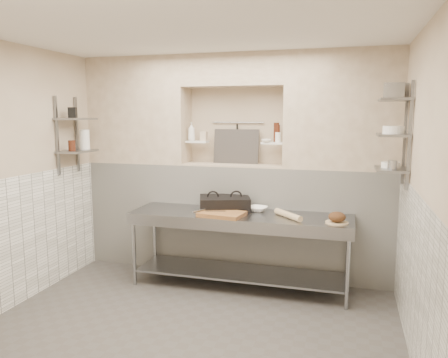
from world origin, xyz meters
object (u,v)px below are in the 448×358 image
(panini_press, at_px, (225,203))
(jug_left, at_px, (85,139))
(prep_table, at_px, (239,235))
(rolling_pin, at_px, (288,215))
(bowl_alcove, at_px, (266,141))
(bread_loaf, at_px, (337,217))
(cutting_board, at_px, (222,214))
(mixing_bowl, at_px, (258,209))
(bottle_soap, at_px, (192,132))

(panini_press, height_order, jug_left, jug_left)
(prep_table, height_order, rolling_pin, rolling_pin)
(jug_left, bearing_deg, bowl_alcove, 12.02)
(jug_left, bearing_deg, prep_table, -0.86)
(bowl_alcove, relative_size, jug_left, 0.49)
(prep_table, bearing_deg, bread_loaf, -7.01)
(cutting_board, distance_m, jug_left, 2.06)
(mixing_bowl, relative_size, bottle_soap, 0.97)
(cutting_board, bearing_deg, rolling_pin, 8.15)
(cutting_board, relative_size, rolling_pin, 1.07)
(prep_table, bearing_deg, bottle_soap, 146.06)
(bread_loaf, height_order, bottle_soap, bottle_soap)
(cutting_board, distance_m, bottle_soap, 1.29)
(prep_table, height_order, bread_loaf, bread_loaf)
(bowl_alcove, bearing_deg, prep_table, -112.34)
(bread_loaf, height_order, bowl_alcove, bowl_alcove)
(prep_table, distance_m, bowl_alcove, 1.22)
(bottle_soap, bearing_deg, rolling_pin, -22.89)
(bread_loaf, bearing_deg, mixing_bowl, 159.96)
(cutting_board, distance_m, bowl_alcove, 1.12)
(prep_table, distance_m, bottle_soap, 1.52)
(panini_press, xyz_separation_m, bowl_alcove, (0.44, 0.35, 0.75))
(jug_left, bearing_deg, mixing_bowl, 4.47)
(prep_table, height_order, jug_left, jug_left)
(mixing_bowl, height_order, bread_loaf, bread_loaf)
(cutting_board, distance_m, bread_loaf, 1.28)
(rolling_pin, distance_m, jug_left, 2.75)
(bottle_soap, bearing_deg, cutting_board, -48.03)
(mixing_bowl, xyz_separation_m, bowl_alcove, (0.04, 0.31, 0.80))
(bread_loaf, distance_m, bowl_alcove, 1.35)
(bottle_soap, relative_size, jug_left, 0.95)
(cutting_board, height_order, bread_loaf, bread_loaf)
(mixing_bowl, bearing_deg, jug_left, -175.53)
(bowl_alcove, bearing_deg, jug_left, -167.98)
(panini_press, distance_m, bread_loaf, 1.37)
(mixing_bowl, xyz_separation_m, rolling_pin, (0.40, -0.25, 0.01))
(cutting_board, relative_size, bowl_alcove, 4.04)
(panini_press, distance_m, jug_left, 1.98)
(prep_table, bearing_deg, rolling_pin, -4.57)
(rolling_pin, bearing_deg, panini_press, 165.15)
(prep_table, xyz_separation_m, mixing_bowl, (0.17, 0.21, 0.29))
(panini_press, bearing_deg, rolling_pin, -33.95)
(cutting_board, height_order, bottle_soap, bottle_soap)
(bowl_alcove, bearing_deg, bread_loaf, -35.90)
(jug_left, bearing_deg, bread_loaf, -3.02)
(prep_table, bearing_deg, mixing_bowl, 49.95)
(prep_table, xyz_separation_m, bottle_soap, (-0.78, 0.53, 1.19))
(bowl_alcove, xyz_separation_m, jug_left, (-2.27, -0.48, 0.01))
(panini_press, distance_m, bottle_soap, 1.08)
(panini_press, xyz_separation_m, rolling_pin, (0.80, -0.21, -0.05))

